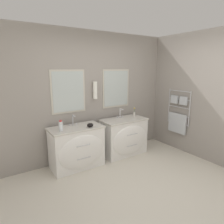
# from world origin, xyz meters

# --- Properties ---
(ground_plane) EXTENTS (16.00, 16.00, 0.00)m
(ground_plane) POSITION_xyz_m (0.00, 0.00, 0.00)
(ground_plane) COLOR beige
(wall_back) EXTENTS (5.13, 0.17, 2.60)m
(wall_back) POSITION_xyz_m (-0.00, 1.82, 1.30)
(wall_back) COLOR gray
(wall_back) RESTS_ON ground_plane
(wall_right) EXTENTS (0.13, 3.69, 2.60)m
(wall_right) POSITION_xyz_m (1.79, 0.81, 1.29)
(wall_right) COLOR gray
(wall_right) RESTS_ON ground_plane
(vanity_left) EXTENTS (0.99, 0.58, 0.79)m
(vanity_left) POSITION_xyz_m (-0.57, 1.45, 0.40)
(vanity_left) COLOR white
(vanity_left) RESTS_ON ground_plane
(vanity_right) EXTENTS (0.99, 0.58, 0.79)m
(vanity_right) POSITION_xyz_m (0.54, 1.45, 0.40)
(vanity_right) COLOR white
(vanity_right) RESTS_ON ground_plane
(faucet_left) EXTENTS (0.17, 0.13, 0.21)m
(faucet_left) POSITION_xyz_m (-0.57, 1.61, 0.90)
(faucet_left) COLOR silver
(faucet_left) RESTS_ON vanity_left
(faucet_right) EXTENTS (0.17, 0.13, 0.21)m
(faucet_right) POSITION_xyz_m (0.54, 1.61, 0.90)
(faucet_right) COLOR silver
(faucet_right) RESTS_ON vanity_right
(toiletry_bottle) EXTENTS (0.07, 0.07, 0.19)m
(toiletry_bottle) POSITION_xyz_m (-0.88, 1.40, 0.89)
(toiletry_bottle) COLOR silver
(toiletry_bottle) RESTS_ON vanity_left
(amenity_bowl) EXTENTS (0.12, 0.12, 0.07)m
(amenity_bowl) POSITION_xyz_m (-0.34, 1.35, 0.83)
(amenity_bowl) COLOR black
(amenity_bowl) RESTS_ON vanity_left
(flower_vase) EXTENTS (0.04, 0.04, 0.21)m
(flower_vase) POSITION_xyz_m (0.88, 1.54, 0.88)
(flower_vase) COLOR silver
(flower_vase) RESTS_ON vanity_right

